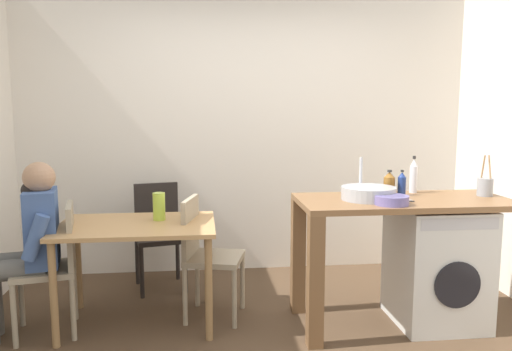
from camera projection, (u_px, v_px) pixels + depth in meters
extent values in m
plane|color=#4C3826|center=(271.00, 351.00, 3.23)|extent=(5.46, 5.46, 0.00)
cube|color=silver|center=(246.00, 130.00, 4.77)|extent=(4.60, 0.10, 2.70)
cube|color=tan|center=(137.00, 226.00, 3.57)|extent=(1.10, 0.76, 0.03)
cylinder|color=#977045|center=(54.00, 295.00, 3.24)|extent=(0.05, 0.05, 0.71)
cylinder|color=#977045|center=(209.00, 289.00, 3.34)|extent=(0.05, 0.05, 0.71)
cylinder|color=#977045|center=(78.00, 264.00, 3.89)|extent=(0.05, 0.05, 0.71)
cylinder|color=#977045|center=(207.00, 260.00, 4.00)|extent=(0.05, 0.05, 0.71)
cube|color=gray|center=(44.00, 270.00, 3.44)|extent=(0.47, 0.47, 0.04)
cube|color=gray|center=(71.00, 236.00, 3.46)|extent=(0.11, 0.38, 0.45)
cylinder|color=gray|center=(14.00, 315.00, 3.24)|extent=(0.04, 0.04, 0.45)
cylinder|color=gray|center=(21.00, 296.00, 3.58)|extent=(0.04, 0.04, 0.45)
cylinder|color=gray|center=(73.00, 308.00, 3.35)|extent=(0.04, 0.04, 0.45)
cylinder|color=gray|center=(75.00, 290.00, 3.69)|extent=(0.04, 0.04, 0.45)
cube|color=gray|center=(215.00, 258.00, 3.71)|extent=(0.48, 0.48, 0.04)
cube|color=gray|center=(190.00, 228.00, 3.71)|extent=(0.13, 0.38, 0.45)
cylinder|color=gray|center=(242.00, 280.00, 3.90)|extent=(0.04, 0.04, 0.45)
cylinder|color=gray|center=(234.00, 298.00, 3.54)|extent=(0.04, 0.04, 0.45)
cylinder|color=gray|center=(197.00, 278.00, 3.94)|extent=(0.04, 0.04, 0.45)
cylinder|color=gray|center=(185.00, 295.00, 3.59)|extent=(0.04, 0.04, 0.45)
cube|color=black|center=(160.00, 238.00, 4.30)|extent=(0.48, 0.48, 0.04)
cube|color=black|center=(156.00, 208.00, 4.44)|extent=(0.38, 0.12, 0.45)
cylinder|color=black|center=(185.00, 267.00, 4.22)|extent=(0.04, 0.04, 0.45)
cylinder|color=black|center=(142.00, 272.00, 4.11)|extent=(0.04, 0.04, 0.45)
cylinder|color=black|center=(178.00, 255.00, 4.56)|extent=(0.04, 0.04, 0.45)
cylinder|color=black|center=(137.00, 259.00, 4.44)|extent=(0.04, 0.04, 0.45)
cylinder|color=#595651|center=(13.00, 270.00, 3.29)|extent=(0.42, 0.22, 0.14)
cylinder|color=#595651|center=(17.00, 262.00, 3.46)|extent=(0.42, 0.22, 0.14)
cube|color=#3F598C|center=(42.00, 228.00, 3.40)|extent=(0.27, 0.37, 0.52)
cylinder|color=#3F598C|center=(36.00, 237.00, 3.20)|extent=(0.20, 0.13, 0.31)
cylinder|color=#3F598C|center=(42.00, 223.00, 3.59)|extent=(0.20, 0.13, 0.31)
sphere|color=#A57A5B|center=(39.00, 177.00, 3.35)|extent=(0.21, 0.21, 0.21)
sphere|color=black|center=(30.00, 190.00, 3.34)|extent=(0.12, 0.12, 0.12)
cube|color=brown|center=(404.00, 202.00, 3.54)|extent=(1.50, 0.68, 0.04)
cube|color=brown|center=(315.00, 282.00, 3.24)|extent=(0.10, 0.10, 0.88)
cube|color=brown|center=(298.00, 256.00, 3.81)|extent=(0.10, 0.10, 0.88)
cube|color=silver|center=(436.00, 265.00, 3.63)|extent=(0.60, 0.60, 0.86)
cylinder|color=black|center=(457.00, 285.00, 3.33)|extent=(0.32, 0.02, 0.32)
cube|color=#B2B2B7|center=(460.00, 224.00, 3.29)|extent=(0.54, 0.01, 0.08)
cylinder|color=#9EA0A5|center=(368.00, 193.00, 3.50)|extent=(0.38, 0.38, 0.09)
cylinder|color=#B2B2B7|center=(361.00, 176.00, 3.66)|extent=(0.02, 0.02, 0.28)
cylinder|color=brown|center=(389.00, 186.00, 3.66)|extent=(0.08, 0.08, 0.14)
cone|color=brown|center=(389.00, 175.00, 3.65)|extent=(0.07, 0.07, 0.04)
cylinder|color=#262626|center=(390.00, 171.00, 3.65)|extent=(0.03, 0.03, 0.02)
cylinder|color=navy|center=(402.00, 186.00, 3.67)|extent=(0.06, 0.06, 0.14)
cone|color=navy|center=(402.00, 175.00, 3.66)|extent=(0.05, 0.05, 0.04)
cylinder|color=#262626|center=(402.00, 171.00, 3.65)|extent=(0.02, 0.02, 0.02)
cylinder|color=silver|center=(413.00, 179.00, 3.78)|extent=(0.06, 0.06, 0.20)
cone|color=silver|center=(414.00, 163.00, 3.76)|extent=(0.05, 0.05, 0.06)
cylinder|color=#262626|center=(414.00, 157.00, 3.76)|extent=(0.02, 0.02, 0.02)
cylinder|color=slate|center=(391.00, 200.00, 3.31)|extent=(0.23, 0.23, 0.06)
cylinder|color=#3D375B|center=(392.00, 198.00, 3.31)|extent=(0.18, 0.18, 0.03)
cylinder|color=gray|center=(485.00, 187.00, 3.64)|extent=(0.11, 0.11, 0.13)
cylinder|color=#99724C|center=(483.00, 167.00, 3.63)|extent=(0.01, 0.04, 0.18)
cylinder|color=#99724C|center=(490.00, 167.00, 3.61)|extent=(0.01, 0.05, 0.18)
cylinder|color=#A8C63D|center=(159.00, 206.00, 3.67)|extent=(0.09, 0.09, 0.20)
cube|color=#B2B2B7|center=(403.00, 201.00, 3.43)|extent=(0.15, 0.06, 0.01)
cube|color=#262628|center=(403.00, 201.00, 3.43)|extent=(0.15, 0.06, 0.01)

